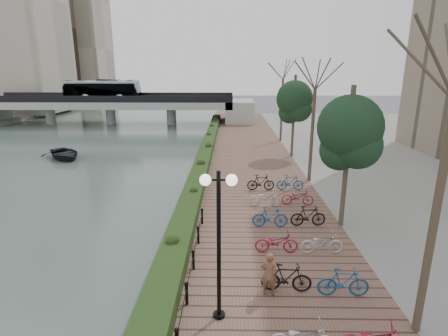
{
  "coord_description": "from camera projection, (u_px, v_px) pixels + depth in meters",
  "views": [
    {
      "loc": [
        2.74,
        -6.39,
        7.54
      ],
      "look_at": [
        2.36,
        13.62,
        2.0
      ],
      "focal_mm": 28.0,
      "sensor_mm": 36.0,
      "label": 1
    }
  ],
  "objects": [
    {
      "name": "river_water",
      "position": [
        41.0,
        155.0,
        32.58
      ],
      "size": [
        30.0,
        130.0,
        0.02
      ],
      "primitive_type": "cube",
      "color": "#43544C",
      "rests_on": "ground"
    },
    {
      "name": "promenade",
      "position": [
        248.0,
        177.0,
        24.94
      ],
      "size": [
        8.0,
        75.0,
        0.5
      ],
      "primitive_type": "cube",
      "color": "brown",
      "rests_on": "ground"
    },
    {
      "name": "hedge",
      "position": [
        203.0,
        161.0,
        27.27
      ],
      "size": [
        1.1,
        56.0,
        0.6
      ],
      "primitive_type": "cube",
      "color": "#1A3112",
      "rests_on": "promenade"
    },
    {
      "name": "chain_fence",
      "position": [
        182.0,
        316.0,
        9.89
      ],
      "size": [
        0.1,
        14.1,
        0.7
      ],
      "color": "black",
      "rests_on": "promenade"
    },
    {
      "name": "lamppost",
      "position": [
        219.0,
        214.0,
        9.53
      ],
      "size": [
        1.02,
        0.32,
        4.51
      ],
      "color": "black",
      "rests_on": "promenade"
    },
    {
      "name": "pedestrian",
      "position": [
        269.0,
        274.0,
        11.24
      ],
      "size": [
        0.61,
        0.45,
        1.51
      ],
      "primitive_type": "imported",
      "rotation": [
        0.0,
        0.0,
        2.96
      ],
      "color": "brown",
      "rests_on": "promenade"
    },
    {
      "name": "bicycle_parking",
      "position": [
        294.0,
        229.0,
        15.04
      ],
      "size": [
        2.4,
        14.69,
        1.0
      ],
      "color": "silver",
      "rests_on": "promenade"
    },
    {
      "name": "street_trees",
      "position": [
        325.0,
        144.0,
        19.31
      ],
      "size": [
        3.2,
        37.12,
        6.8
      ],
      "color": "#393021",
      "rests_on": "promenade"
    },
    {
      "name": "bridge",
      "position": [
        108.0,
        101.0,
        50.96
      ],
      "size": [
        36.0,
        10.77,
        6.5
      ],
      "color": "#A5A5A0",
      "rests_on": "ground"
    },
    {
      "name": "boat",
      "position": [
        64.0,
        154.0,
        31.13
      ],
      "size": [
        5.37,
        5.46,
        0.93
      ],
      "primitive_type": "imported",
      "rotation": [
        0.0,
        0.0,
        0.74
      ],
      "color": "black",
      "rests_on": "river_water"
    },
    {
      "name": "far_buildings",
      "position": [
        4.0,
        26.0,
        68.21
      ],
      "size": [
        35.0,
        38.0,
        38.0
      ],
      "color": "#A89E8C",
      "rests_on": "far_bank"
    }
  ]
}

